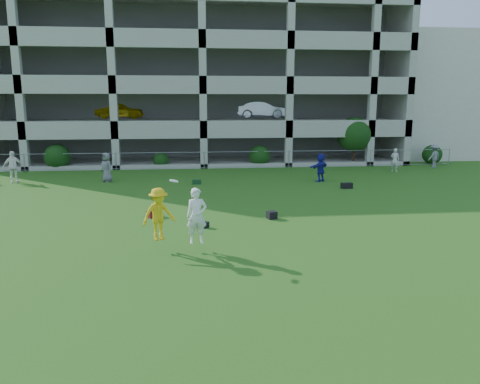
{
  "coord_description": "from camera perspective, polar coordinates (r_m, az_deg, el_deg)",
  "views": [
    {
      "loc": [
        -0.96,
        -13.39,
        4.6
      ],
      "look_at": [
        0.8,
        3.0,
        1.4
      ],
      "focal_mm": 35.0,
      "sensor_mm": 36.0,
      "label": 1
    }
  ],
  "objects": [
    {
      "name": "bag_black_e",
      "position": [
        25.78,
        12.87,
        0.76
      ],
      "size": [
        0.6,
        0.3,
        0.3
      ],
      "primitive_type": "cube",
      "rotation": [
        0.0,
        0.0,
        0.01
      ],
      "color": "black",
      "rests_on": "ground"
    },
    {
      "name": "bystander_d",
      "position": [
        27.64,
        9.79,
        2.96
      ],
      "size": [
        1.49,
        1.33,
        1.64
      ],
      "primitive_type": "imported",
      "rotation": [
        0.0,
        0.0,
        3.82
      ],
      "color": "navy",
      "rests_on": "ground"
    },
    {
      "name": "bystander_f",
      "position": [
        35.49,
        22.57,
        4.06
      ],
      "size": [
        1.26,
        1.06,
        1.69
      ],
      "primitive_type": "imported",
      "rotation": [
        0.0,
        0.0,
        3.62
      ],
      "color": "gray",
      "rests_on": "ground"
    },
    {
      "name": "bag_green_g",
      "position": [
        26.56,
        -5.3,
        1.23
      ],
      "size": [
        0.51,
        0.32,
        0.25
      ],
      "primitive_type": "cube",
      "rotation": [
        0.0,
        0.0,
        -0.04
      ],
      "color": "black",
      "rests_on": "ground"
    },
    {
      "name": "ground",
      "position": [
        14.19,
        -1.92,
        -7.93
      ],
      "size": [
        100.0,
        100.0,
        0.0
      ],
      "primitive_type": "plane",
      "color": "#235114",
      "rests_on": "ground"
    },
    {
      "name": "bag_black_b",
      "position": [
        17.44,
        -4.52,
        -3.97
      ],
      "size": [
        0.47,
        0.44,
        0.22
      ],
      "primitive_type": "cube",
      "rotation": [
        0.0,
        0.0,
        -0.62
      ],
      "color": "black",
      "rests_on": "ground"
    },
    {
      "name": "stucco_building",
      "position": [
        47.83,
        24.37,
        10.5
      ],
      "size": [
        16.0,
        14.0,
        10.0
      ],
      "primitive_type": "cube",
      "color": "beige",
      "rests_on": "ground"
    },
    {
      "name": "frisbee_contest",
      "position": [
        14.6,
        -8.51,
        -2.74
      ],
      "size": [
        2.11,
        1.04,
        2.05
      ],
      "color": "yellow",
      "rests_on": "ground"
    },
    {
      "name": "shrub_row",
      "position": [
        33.69,
        3.4,
        5.7
      ],
      "size": [
        34.38,
        2.52,
        3.5
      ],
      "color": "#163D11",
      "rests_on": "ground"
    },
    {
      "name": "fence",
      "position": [
        32.65,
        -4.4,
        3.93
      ],
      "size": [
        36.06,
        0.06,
        1.2
      ],
      "color": "gray",
      "rests_on": "ground"
    },
    {
      "name": "bystander_e",
      "position": [
        32.74,
        18.36,
        3.72
      ],
      "size": [
        0.67,
        0.66,
        1.56
      ],
      "primitive_type": "imported",
      "rotation": [
        0.0,
        0.0,
        2.38
      ],
      "color": "silver",
      "rests_on": "ground"
    },
    {
      "name": "parking_garage",
      "position": [
        41.12,
        -4.91,
        12.91
      ],
      "size": [
        30.0,
        14.0,
        12.0
      ],
      "color": "#9E998C",
      "rests_on": "ground"
    },
    {
      "name": "crate_d",
      "position": [
        18.69,
        3.89,
        -2.81
      ],
      "size": [
        0.43,
        0.43,
        0.3
      ],
      "primitive_type": "cube",
      "rotation": [
        0.0,
        0.0,
        0.26
      ],
      "color": "black",
      "rests_on": "ground"
    },
    {
      "name": "bystander_c",
      "position": [
        28.22,
        -15.95,
        2.91
      ],
      "size": [
        0.97,
        0.96,
        1.69
      ],
      "primitive_type": "imported",
      "rotation": [
        0.0,
        0.0,
        -0.76
      ],
      "color": "slate",
      "rests_on": "ground"
    },
    {
      "name": "bystander_b",
      "position": [
        29.91,
        -25.96,
        2.78
      ],
      "size": [
        1.14,
        0.92,
        1.82
      ],
      "primitive_type": "imported",
      "rotation": [
        0.0,
        0.0,
        0.53
      ],
      "color": "white",
      "rests_on": "ground"
    },
    {
      "name": "bag_red_a",
      "position": [
        19.24,
        -10.42,
        -2.61
      ],
      "size": [
        0.62,
        0.57,
        0.28
      ],
      "primitive_type": "cube",
      "rotation": [
        0.0,
        0.0,
        0.62
      ],
      "color": "#520E0F",
      "rests_on": "ground"
    }
  ]
}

